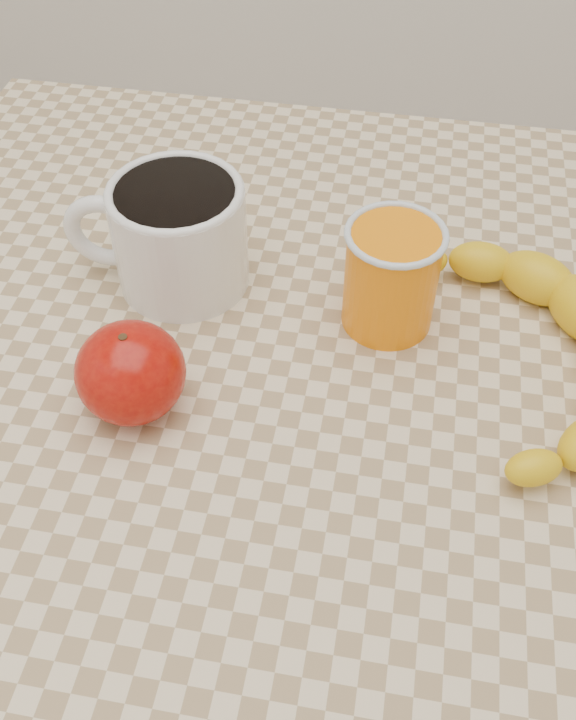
% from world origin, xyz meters
% --- Properties ---
extents(ground, '(3.00, 3.00, 0.00)m').
position_xyz_m(ground, '(0.00, 0.00, 0.00)').
color(ground, tan).
rests_on(ground, ground).
extents(table, '(0.80, 0.80, 0.75)m').
position_xyz_m(table, '(0.00, 0.00, 0.66)').
color(table, beige).
rests_on(table, ground).
extents(coffee_mug, '(0.16, 0.12, 0.10)m').
position_xyz_m(coffee_mug, '(-0.11, 0.10, 0.80)').
color(coffee_mug, white).
rests_on(coffee_mug, table).
extents(orange_juice_glass, '(0.08, 0.08, 0.09)m').
position_xyz_m(orange_juice_glass, '(0.07, 0.08, 0.80)').
color(orange_juice_glass, orange).
rests_on(orange_juice_glass, table).
extents(apple, '(0.11, 0.11, 0.08)m').
position_xyz_m(apple, '(-0.11, -0.05, 0.79)').
color(apple, '#8C0704').
rests_on(apple, table).
extents(banana, '(0.33, 0.38, 0.05)m').
position_xyz_m(banana, '(0.18, 0.04, 0.77)').
color(banana, yellow).
rests_on(banana, table).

